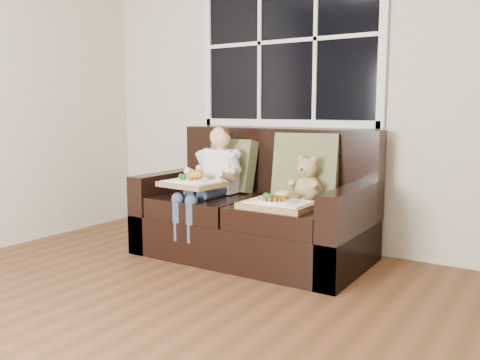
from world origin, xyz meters
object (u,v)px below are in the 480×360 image
Objects in this scene: loveseat at (257,215)px; teddy_bear at (307,183)px; tray_right at (278,203)px; child at (214,172)px; tray_left at (192,182)px.

loveseat is 4.91× the size of teddy_bear.
loveseat reaches higher than teddy_bear.
tray_right is at bearing -41.22° from loveseat.
tray_left is at bearing -99.54° from child.
teddy_bear is 0.76× the size of tray_left.
loveseat is at bearing 139.13° from tray_right.
loveseat reaches higher than tray_right.
tray_left is at bearing -152.61° from teddy_bear.
tray_right is at bearing -15.40° from child.
child is 2.34× the size of teddy_bear.
teddy_bear is 0.34m from tray_right.
tray_right is (0.66, -0.18, -0.15)m from child.
child is 0.74m from teddy_bear.
teddy_bear reaches higher than tray_right.
loveseat is at bearing -175.05° from teddy_bear.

